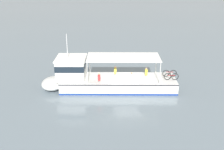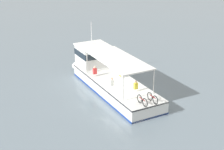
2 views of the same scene
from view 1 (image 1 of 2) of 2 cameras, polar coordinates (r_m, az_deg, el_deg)
The scene contains 2 objects.
ground_plane at distance 28.12m, azimuth 2.94°, elevation -2.55°, with size 400.00×400.00×0.00m, color slate.
ferry_main at distance 27.56m, azimuth -2.11°, elevation -0.74°, with size 13.03×5.04×5.32m.
Camera 1 is at (5.22, 25.32, 11.06)m, focal length 46.66 mm.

